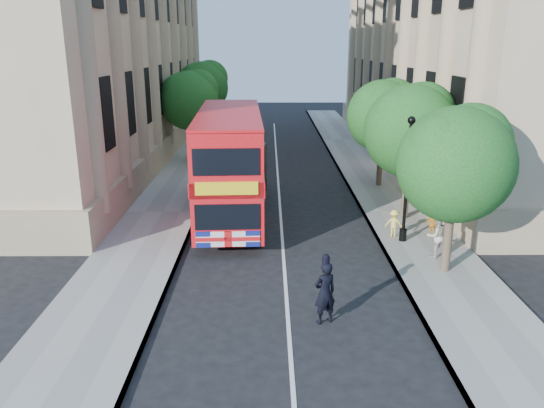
{
  "coord_description": "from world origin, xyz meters",
  "views": [
    {
      "loc": [
        -0.58,
        -14.62,
        8.03
      ],
      "look_at": [
        -0.45,
        4.1,
        2.3
      ],
      "focal_mm": 35.0,
      "sensor_mm": 36.0,
      "label": 1
    }
  ],
  "objects_px": {
    "lamp_post": "(407,185)",
    "box_van": "(245,175)",
    "double_decker_bus": "(230,161)",
    "police_constable": "(325,293)",
    "woman_pedestrian": "(436,236)"
  },
  "relations": [
    {
      "from": "lamp_post",
      "to": "box_van",
      "type": "relative_size",
      "value": 1.07
    },
    {
      "from": "double_decker_bus",
      "to": "box_van",
      "type": "relative_size",
      "value": 2.22
    },
    {
      "from": "box_van",
      "to": "police_constable",
      "type": "distance_m",
      "value": 13.4
    },
    {
      "from": "lamp_post",
      "to": "box_van",
      "type": "distance_m",
      "value": 9.54
    },
    {
      "from": "police_constable",
      "to": "box_van",
      "type": "bearing_deg",
      "value": -101.91
    },
    {
      "from": "lamp_post",
      "to": "police_constable",
      "type": "relative_size",
      "value": 2.66
    },
    {
      "from": "police_constable",
      "to": "woman_pedestrian",
      "type": "distance_m",
      "value": 6.72
    },
    {
      "from": "woman_pedestrian",
      "to": "lamp_post",
      "type": "bearing_deg",
      "value": -79.75
    },
    {
      "from": "double_decker_bus",
      "to": "woman_pedestrian",
      "type": "xyz_separation_m",
      "value": [
        8.19,
        -5.36,
        -1.74
      ]
    },
    {
      "from": "woman_pedestrian",
      "to": "box_van",
      "type": "bearing_deg",
      "value": -62.16
    },
    {
      "from": "police_constable",
      "to": "woman_pedestrian",
      "type": "relative_size",
      "value": 1.13
    },
    {
      "from": "double_decker_bus",
      "to": "police_constable",
      "type": "height_order",
      "value": "double_decker_bus"
    },
    {
      "from": "box_van",
      "to": "woman_pedestrian",
      "type": "xyz_separation_m",
      "value": [
        7.62,
        -8.32,
        -0.34
      ]
    },
    {
      "from": "police_constable",
      "to": "woman_pedestrian",
      "type": "bearing_deg",
      "value": -159.2
    },
    {
      "from": "box_van",
      "to": "woman_pedestrian",
      "type": "relative_size",
      "value": 2.82
    }
  ]
}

